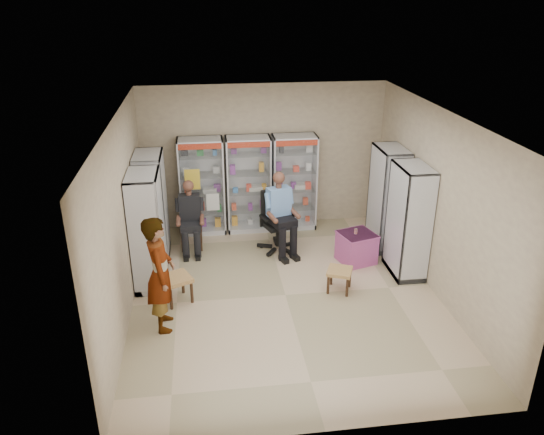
{
  "coord_description": "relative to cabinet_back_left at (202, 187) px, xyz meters",
  "views": [
    {
      "loc": [
        -1.23,
        -7.51,
        4.71
      ],
      "look_at": [
        -0.13,
        0.7,
        1.12
      ],
      "focal_mm": 35.0,
      "sensor_mm": 36.0,
      "label": 1
    }
  ],
  "objects": [
    {
      "name": "woven_stool_b",
      "position": [
        -0.48,
        -2.67,
        -0.78
      ],
      "size": [
        0.59,
        0.59,
        0.45
      ],
      "primitive_type": "cube",
      "rotation": [
        0.0,
        0.0,
        0.43
      ],
      "color": "#9F7643",
      "rests_on": "floor"
    },
    {
      "name": "cabinet_back_right",
      "position": [
        1.9,
        0.0,
        0.0
      ],
      "size": [
        0.9,
        0.5,
        2.0
      ],
      "primitive_type": "cube",
      "color": "#AAAEB2",
      "rests_on": "floor"
    },
    {
      "name": "cabinet_back_mid",
      "position": [
        0.95,
        0.0,
        0.0
      ],
      "size": [
        0.9,
        0.5,
        2.0
      ],
      "primitive_type": "cube",
      "color": "#B3B7BB",
      "rests_on": "floor"
    },
    {
      "name": "standing_man",
      "position": [
        -0.65,
        -3.35,
        -0.1
      ],
      "size": [
        0.47,
        0.68,
        1.79
      ],
      "primitive_type": "imported",
      "rotation": [
        0.0,
        0.0,
        1.63
      ],
      "color": "gray",
      "rests_on": "floor"
    },
    {
      "name": "seated_customer",
      "position": [
        -0.25,
        -0.78,
        -0.33
      ],
      "size": [
        0.44,
        0.6,
        1.34
      ],
      "primitive_type": null,
      "color": "black",
      "rests_on": "floor"
    },
    {
      "name": "cabinet_right_far",
      "position": [
        3.53,
        -1.13,
        0.0
      ],
      "size": [
        0.9,
        0.5,
        2.0
      ],
      "primitive_type": "cube",
      "rotation": [
        0.0,
        0.0,
        1.57
      ],
      "color": "#A0A2A7",
      "rests_on": "floor"
    },
    {
      "name": "room_shell",
      "position": [
        1.3,
        -2.73,
        0.97
      ],
      "size": [
        5.02,
        6.02,
        3.01
      ],
      "color": "#C1B190",
      "rests_on": "ground"
    },
    {
      "name": "wooden_chair",
      "position": [
        -0.25,
        -0.73,
        -0.53
      ],
      "size": [
        0.42,
        0.42,
        0.94
      ],
      "primitive_type": "cube",
      "color": "black",
      "rests_on": "floor"
    },
    {
      "name": "cabinet_right_near",
      "position": [
        3.53,
        -2.23,
        0.0
      ],
      "size": [
        0.9,
        0.5,
        2.0
      ],
      "primitive_type": "cube",
      "rotation": [
        0.0,
        0.0,
        1.57
      ],
      "color": "#A2A4A9",
      "rests_on": "floor"
    },
    {
      "name": "cabinet_left_near",
      "position": [
        -0.93,
        -2.03,
        0.0
      ],
      "size": [
        0.9,
        0.5,
        2.0
      ],
      "primitive_type": "cube",
      "rotation": [
        0.0,
        0.0,
        -1.57
      ],
      "color": "silver",
      "rests_on": "floor"
    },
    {
      "name": "tea_glass",
      "position": [
        2.76,
        -1.72,
        -0.38
      ],
      "size": [
        0.07,
        0.07,
        0.1
      ],
      "primitive_type": "cylinder",
      "color": "#612608",
      "rests_on": "pink_trunk"
    },
    {
      "name": "pink_trunk",
      "position": [
        2.79,
        -1.72,
        -0.71
      ],
      "size": [
        0.73,
        0.72,
        0.57
      ],
      "primitive_type": "cube",
      "rotation": [
        0.0,
        0.0,
        0.29
      ],
      "color": "#A0406F",
      "rests_on": "floor"
    },
    {
      "name": "floor",
      "position": [
        1.3,
        -2.73,
        -1.0
      ],
      "size": [
        6.0,
        6.0,
        0.0
      ],
      "primitive_type": "plane",
      "color": "tan",
      "rests_on": "ground"
    },
    {
      "name": "cabinet_back_left",
      "position": [
        0.0,
        0.0,
        0.0
      ],
      "size": [
        0.9,
        0.5,
        2.0
      ],
      "primitive_type": "cube",
      "color": "#B8BBC0",
      "rests_on": "floor"
    },
    {
      "name": "office_chair",
      "position": [
        1.41,
        -1.02,
        -0.41
      ],
      "size": [
        0.82,
        0.82,
        1.19
      ],
      "primitive_type": "cube",
      "rotation": [
        0.0,
        0.0,
        0.33
      ],
      "color": "black",
      "rests_on": "floor"
    },
    {
      "name": "seated_shopkeeper",
      "position": [
        1.41,
        -1.07,
        -0.24
      ],
      "size": [
        0.69,
        0.81,
        1.51
      ],
      "primitive_type": null,
      "rotation": [
        0.0,
        0.0,
        0.33
      ],
      "color": "#629CC2",
      "rests_on": "floor"
    },
    {
      "name": "cabinet_left_far",
      "position": [
        -0.93,
        -0.93,
        0.0
      ],
      "size": [
        0.9,
        0.5,
        2.0
      ],
      "primitive_type": "cube",
      "rotation": [
        0.0,
        0.0,
        -1.57
      ],
      "color": "#ABAEB2",
      "rests_on": "floor"
    },
    {
      "name": "woven_stool_a",
      "position": [
        2.22,
        -2.7,
        -0.8
      ],
      "size": [
        0.52,
        0.52,
        0.4
      ],
      "primitive_type": "cube",
      "rotation": [
        0.0,
        0.0,
        -0.4
      ],
      "color": "#92613D",
      "rests_on": "floor"
    }
  ]
}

